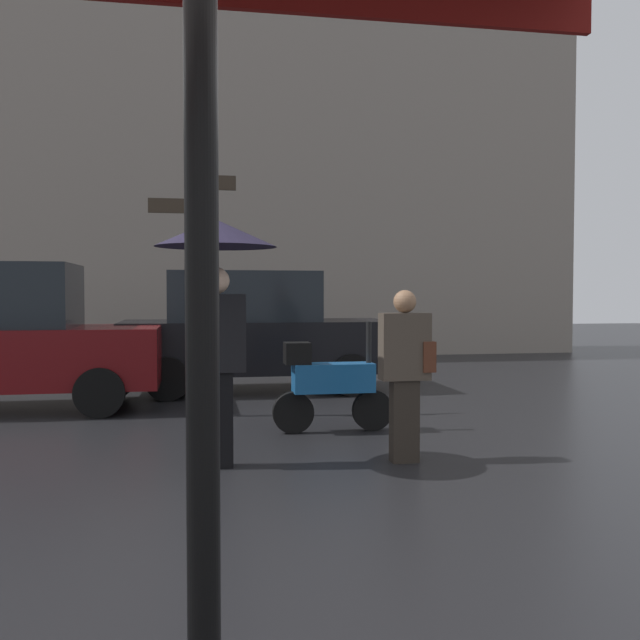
% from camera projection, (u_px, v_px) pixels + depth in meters
% --- Properties ---
extents(pedestrian_with_umbrella, '(1.08, 1.08, 2.20)m').
position_uv_depth(pedestrian_with_umbrella, '(216.00, 273.00, 6.17)').
color(pedestrian_with_umbrella, black).
rests_on(pedestrian_with_umbrella, ground).
extents(pedestrian_with_bag, '(0.49, 0.24, 1.58)m').
position_uv_depth(pedestrian_with_bag, '(406.00, 365.00, 6.40)').
color(pedestrian_with_bag, '#2A241E').
rests_on(pedestrian_with_bag, ground).
extents(parked_scooter, '(1.36, 0.32, 1.23)m').
position_uv_depth(parked_scooter, '(329.00, 383.00, 7.79)').
color(parked_scooter, black).
rests_on(parked_scooter, ground).
extents(parked_car_left, '(4.20, 1.90, 1.89)m').
position_uv_depth(parked_car_left, '(252.00, 331.00, 11.11)').
color(parked_car_left, black).
rests_on(parked_car_left, ground).
extents(street_signpost, '(1.08, 0.08, 3.19)m').
position_uv_depth(street_signpost, '(192.00, 263.00, 8.73)').
color(street_signpost, black).
rests_on(street_signpost, ground).
extents(building_block, '(19.21, 2.27, 14.77)m').
position_uv_depth(building_block, '(199.00, 60.00, 17.44)').
color(building_block, gray).
rests_on(building_block, ground).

